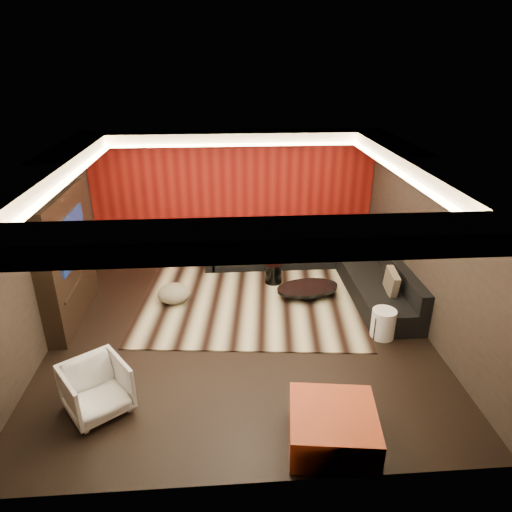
{
  "coord_description": "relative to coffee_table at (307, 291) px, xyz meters",
  "views": [
    {
      "loc": [
        -0.22,
        -6.45,
        4.2
      ],
      "look_at": [
        0.3,
        0.6,
        1.05
      ],
      "focal_mm": 32.0,
      "sensor_mm": 36.0,
      "label": 1
    }
  ],
  "objects": [
    {
      "name": "armchair",
      "position": [
        -3.18,
        -2.75,
        0.22
      ],
      "size": [
        1.03,
        1.03,
        0.68
      ],
      "primitive_type": "imported",
      "rotation": [
        0.0,
        0.0,
        0.62
      ],
      "color": "silver",
      "rests_on": "floor"
    },
    {
      "name": "rug",
      "position": [
        -1.08,
        -0.16,
        -0.11
      ],
      "size": [
        4.28,
        3.39,
        0.02
      ],
      "primitive_type": "cube",
      "rotation": [
        0.0,
        0.0,
        -0.1
      ],
      "color": "#BAB088",
      "rests_on": "floor"
    },
    {
      "name": "soffit_right",
      "position": [
        1.4,
        -0.99,
        2.57
      ],
      "size": [
        0.6,
        4.8,
        0.22
      ],
      "primitive_type": "cube",
      "color": "silver",
      "rests_on": "ground"
    },
    {
      "name": "coffee_table",
      "position": [
        0.0,
        0.0,
        0.0
      ],
      "size": [
        1.37,
        1.37,
        0.2
      ],
      "primitive_type": "cylinder",
      "rotation": [
        0.0,
        0.0,
        0.19
      ],
      "color": "black",
      "rests_on": "rug"
    },
    {
      "name": "orange_ottoman",
      "position": [
        -0.33,
        -3.49,
        0.1
      ],
      "size": [
        1.12,
        1.12,
        0.44
      ],
      "primitive_type": "cube",
      "rotation": [
        0.0,
        0.0,
        -0.13
      ],
      "color": "#A52215",
      "rests_on": "floor"
    },
    {
      "name": "drum_stool",
      "position": [
        -0.58,
        0.61,
        0.1
      ],
      "size": [
        0.39,
        0.39,
        0.4
      ],
      "primitive_type": "cylinder",
      "rotation": [
        0.0,
        0.0,
        -0.19
      ],
      "color": "black",
      "rests_on": "rug"
    },
    {
      "name": "throw_pillows",
      "position": [
        0.19,
        1.03,
        0.5
      ],
      "size": [
        2.97,
        2.78,
        0.5
      ],
      "color": "tan",
      "rests_on": "sectional_sofa"
    },
    {
      "name": "white_side_table",
      "position": [
        0.98,
        -1.38,
        0.12
      ],
      "size": [
        0.4,
        0.4,
        0.48
      ],
      "primitive_type": "cylinder",
      "rotation": [
        0.0,
        0.0,
        -0.03
      ],
      "color": "white",
      "rests_on": "floor"
    },
    {
      "name": "cove_front",
      "position": [
        -1.3,
        -3.35,
        2.48
      ],
      "size": [
        4.8,
        0.08,
        0.04
      ],
      "primitive_type": "cube",
      "color": "#FFD899",
      "rests_on": "ground"
    },
    {
      "name": "soffit_back",
      "position": [
        -1.3,
        1.71,
        2.57
      ],
      "size": [
        6.0,
        0.6,
        0.22
      ],
      "primitive_type": "cube",
      "color": "silver",
      "rests_on": "ground"
    },
    {
      "name": "soffit_front",
      "position": [
        -1.3,
        -3.69,
        2.57
      ],
      "size": [
        6.0,
        0.6,
        0.22
      ],
      "primitive_type": "cube",
      "color": "silver",
      "rests_on": "ground"
    },
    {
      "name": "sectional_sofa",
      "position": [
        0.44,
        0.87,
        0.14
      ],
      "size": [
        3.65,
        3.5,
        0.75
      ],
      "color": "black",
      "rests_on": "floor"
    },
    {
      "name": "soffit_left",
      "position": [
        -4.0,
        -0.99,
        2.57
      ],
      "size": [
        0.6,
        4.8,
        0.22
      ],
      "primitive_type": "cube",
      "color": "silver",
      "rests_on": "ground"
    },
    {
      "name": "striped_pouf",
      "position": [
        -2.47,
        -0.02,
        0.06
      ],
      "size": [
        0.73,
        0.73,
        0.33
      ],
      "primitive_type": "ellipsoid",
      "rotation": [
        0.0,
        0.0,
        -0.27
      ],
      "color": "beige",
      "rests_on": "rug"
    },
    {
      "name": "tv_screen",
      "position": [
        -3.99,
        -0.39,
        1.33
      ],
      "size": [
        0.04,
        1.3,
        0.8
      ],
      "primitive_type": "cube",
      "color": "black",
      "rests_on": "ground"
    },
    {
      "name": "wall_right",
      "position": [
        1.71,
        -0.99,
        1.28
      ],
      "size": [
        0.02,
        6.0,
        2.8
      ],
      "primitive_type": "cube",
      "color": "black",
      "rests_on": "ground"
    },
    {
      "name": "cove_right",
      "position": [
        1.06,
        -0.99,
        2.48
      ],
      "size": [
        0.08,
        4.8,
        0.04
      ],
      "primitive_type": "cube",
      "color": "#FFD899",
      "rests_on": "ground"
    },
    {
      "name": "wall_left",
      "position": [
        -4.31,
        -0.99,
        1.28
      ],
      "size": [
        0.02,
        6.0,
        2.8
      ],
      "primitive_type": "cube",
      "color": "black",
      "rests_on": "ground"
    },
    {
      "name": "cove_back",
      "position": [
        -1.3,
        1.37,
        2.48
      ],
      "size": [
        4.8,
        0.08,
        0.04
      ],
      "primitive_type": "cube",
      "color": "#FFD899",
      "rests_on": "ground"
    },
    {
      "name": "wall_back",
      "position": [
        -1.3,
        2.02,
        1.28
      ],
      "size": [
        6.0,
        0.02,
        2.8
      ],
      "primitive_type": "cube",
      "color": "black",
      "rests_on": "ground"
    },
    {
      "name": "red_feature_wall",
      "position": [
        -1.3,
        1.98,
        1.28
      ],
      "size": [
        5.98,
        0.05,
        2.78
      ],
      "primitive_type": "cube",
      "color": "#6B0C0A",
      "rests_on": "ground"
    },
    {
      "name": "ceiling",
      "position": [
        -1.3,
        -0.99,
        2.69
      ],
      "size": [
        6.0,
        6.0,
        0.02
      ],
      "primitive_type": "cube",
      "color": "silver",
      "rests_on": "ground"
    },
    {
      "name": "tv_shelf",
      "position": [
        -3.99,
        -0.39,
        0.58
      ],
      "size": [
        0.04,
        1.6,
        0.04
      ],
      "primitive_type": "cube",
      "color": "black",
      "rests_on": "ground"
    },
    {
      "name": "floor",
      "position": [
        -1.3,
        -0.99,
        -0.13
      ],
      "size": [
        6.0,
        6.0,
        0.02
      ],
      "primitive_type": "cube",
      "color": "black",
      "rests_on": "ground"
    },
    {
      "name": "tv_surround",
      "position": [
        -4.15,
        -0.39,
        0.98
      ],
      "size": [
        0.3,
        2.0,
        2.2
      ],
      "primitive_type": "cube",
      "color": "black",
      "rests_on": "ground"
    },
    {
      "name": "cove_left",
      "position": [
        -3.66,
        -0.99,
        2.48
      ],
      "size": [
        0.08,
        4.8,
        0.04
      ],
      "primitive_type": "cube",
      "color": "#FFD899",
      "rests_on": "ground"
    }
  ]
}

